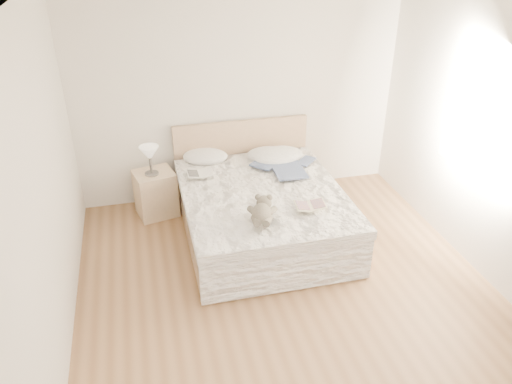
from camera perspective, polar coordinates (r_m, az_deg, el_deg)
floor at (r=4.89m, az=4.06°, el=-12.11°), size 4.00×4.50×0.00m
ceiling at (r=3.73m, az=5.58°, el=21.00°), size 4.00×4.50×0.00m
wall_back at (r=6.15m, az=-1.92°, el=11.38°), size 4.00×0.02×2.70m
wall_left at (r=4.03m, az=-23.45°, el=-1.11°), size 0.02×4.50×2.70m
wall_right at (r=5.09m, az=26.68°, el=4.37°), size 0.02×4.50×2.70m
window at (r=5.26m, az=24.85°, el=6.71°), size 0.02×1.30×1.10m
bed at (r=5.64m, az=0.53°, el=-2.01°), size 1.72×2.14×1.00m
nightstand at (r=6.13m, az=-11.39°, el=-0.16°), size 0.53×0.49×0.56m
table_lamp at (r=5.87m, az=-12.07°, el=4.20°), size 0.28×0.28×0.35m
pillow_left at (r=6.14m, az=-5.81°, el=4.08°), size 0.62×0.51×0.16m
pillow_middle at (r=6.16m, az=1.41°, el=4.31°), size 0.57×0.44×0.16m
pillow_right at (r=6.12m, az=2.56°, el=4.14°), size 0.68×0.52×0.19m
blouse at (r=5.82m, az=3.70°, el=2.60°), size 0.56×0.60×0.02m
photo_book at (r=5.74m, az=-6.45°, el=2.07°), size 0.31×0.21×0.02m
childrens_book at (r=5.10m, az=6.21°, el=-1.59°), size 0.35×0.26×0.02m
teddy_bear at (r=4.82m, az=0.63°, el=-3.11°), size 0.34×0.41×0.19m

